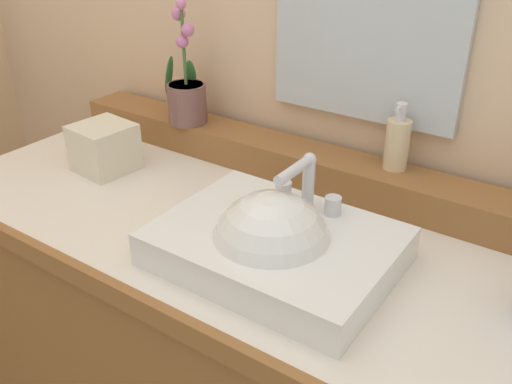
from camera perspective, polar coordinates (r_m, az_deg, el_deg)
vanity_cabinet at (r=1.45m, az=-1.37°, el=-17.47°), size 1.41×0.63×0.87m
back_ledge at (r=1.34m, az=4.38°, el=3.05°), size 1.33×0.12×0.08m
sink_basin at (r=1.03m, az=1.81°, el=-5.73°), size 0.43×0.32×0.26m
potted_plant at (r=1.46m, az=-7.12°, el=9.92°), size 0.12×0.10×0.31m
soap_dispenser at (r=1.23m, az=14.21°, el=4.92°), size 0.05×0.05×0.15m
tissue_box at (r=1.42m, az=-15.22°, el=4.40°), size 0.14×0.14×0.12m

